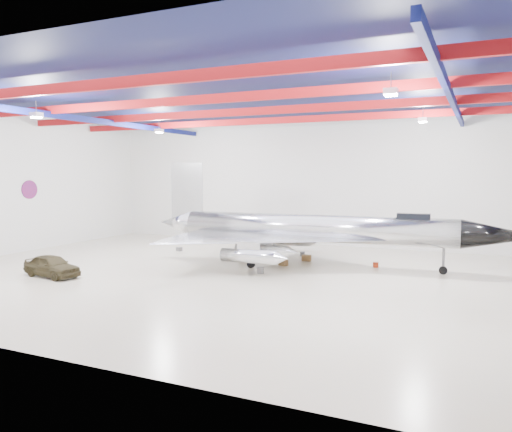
% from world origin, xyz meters
% --- Properties ---
extents(floor, '(40.00, 40.00, 0.00)m').
position_xyz_m(floor, '(0.00, 0.00, 0.00)').
color(floor, beige).
rests_on(floor, ground).
extents(wall_back, '(40.00, 0.00, 40.00)m').
position_xyz_m(wall_back, '(0.00, 15.00, 5.50)').
color(wall_back, silver).
rests_on(wall_back, floor).
extents(wall_left, '(0.00, 30.00, 30.00)m').
position_xyz_m(wall_left, '(-20.00, 0.00, 5.50)').
color(wall_left, silver).
rests_on(wall_left, floor).
extents(ceiling, '(40.00, 40.00, 0.00)m').
position_xyz_m(ceiling, '(0.00, 0.00, 11.00)').
color(ceiling, '#0A0F38').
rests_on(ceiling, wall_back).
extents(ceiling_structure, '(39.50, 29.50, 1.08)m').
position_xyz_m(ceiling_structure, '(0.00, 0.00, 10.32)').
color(ceiling_structure, maroon).
rests_on(ceiling_structure, ceiling).
extents(wall_roundel, '(0.10, 1.50, 1.50)m').
position_xyz_m(wall_roundel, '(-19.94, 2.00, 5.00)').
color(wall_roundel, '#B21414').
rests_on(wall_roundel, wall_left).
extents(jet_aircraft, '(26.02, 15.77, 7.09)m').
position_xyz_m(jet_aircraft, '(3.14, 5.15, 2.33)').
color(jet_aircraft, silver).
rests_on(jet_aircraft, floor).
extents(jeep, '(4.20, 2.18, 1.37)m').
position_xyz_m(jeep, '(-10.30, -4.99, 0.68)').
color(jeep, '#3A321D').
rests_on(jeep, floor).
extents(crate_ply, '(0.56, 0.49, 0.34)m').
position_xyz_m(crate_ply, '(-2.24, 5.22, 0.17)').
color(crate_ply, olive).
rests_on(crate_ply, floor).
extents(toolbox_red, '(0.48, 0.44, 0.28)m').
position_xyz_m(toolbox_red, '(-4.31, 8.30, 0.14)').
color(toolbox_red, maroon).
rests_on(toolbox_red, floor).
extents(engine_drum, '(0.53, 0.53, 0.39)m').
position_xyz_m(engine_drum, '(0.95, 1.23, 0.20)').
color(engine_drum, '#59595B').
rests_on(engine_drum, floor).
extents(parts_bin, '(0.65, 0.54, 0.43)m').
position_xyz_m(parts_bin, '(2.16, 6.71, 0.21)').
color(parts_bin, olive).
rests_on(parts_bin, floor).
extents(crate_small, '(0.49, 0.42, 0.30)m').
position_xyz_m(crate_small, '(-8.80, 6.81, 0.15)').
color(crate_small, '#59595B').
rests_on(crate_small, floor).
extents(tool_chest, '(0.47, 0.47, 0.34)m').
position_xyz_m(tool_chest, '(7.20, 6.34, 0.17)').
color(tool_chest, maroon).
rests_on(tool_chest, floor).
extents(oil_barrel, '(0.66, 0.59, 0.38)m').
position_xyz_m(oil_barrel, '(1.27, 4.35, 0.19)').
color(oil_barrel, olive).
rests_on(oil_barrel, floor).
extents(spares_box, '(0.48, 0.48, 0.34)m').
position_xyz_m(spares_box, '(1.20, 8.57, 0.17)').
color(spares_box, '#59595B').
rests_on(spares_box, floor).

